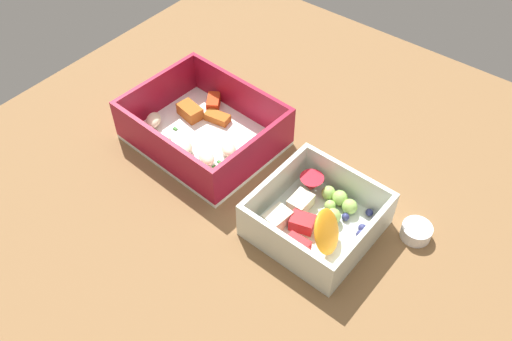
{
  "coord_description": "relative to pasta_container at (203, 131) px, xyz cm",
  "views": [
    {
      "loc": [
        26.79,
        -35.96,
        53.06
      ],
      "look_at": [
        -1.46,
        -0.2,
        4.0
      ],
      "focal_mm": 37.77,
      "sensor_mm": 36.0,
      "label": 1
    }
  ],
  "objects": [
    {
      "name": "table_surface",
      "position": [
        11.54,
        -1.15,
        -2.96
      ],
      "size": [
        80.0,
        80.0,
        2.0
      ],
      "primitive_type": "cube",
      "color": "brown",
      "rests_on": "ground"
    },
    {
      "name": "paper_cup_liner",
      "position": [
        29.88,
        3.41,
        -1.12
      ],
      "size": [
        3.53,
        3.53,
        1.68
      ],
      "primitive_type": "cylinder",
      "color": "white",
      "rests_on": "table_surface"
    },
    {
      "name": "pasta_container",
      "position": [
        0.0,
        0.0,
        0.0
      ],
      "size": [
        19.74,
        16.17,
        6.22
      ],
      "rotation": [
        0.0,
        0.0,
        -0.06
      ],
      "color": "white",
      "rests_on": "table_surface"
    },
    {
      "name": "fruit_bowl",
      "position": [
        20.07,
        -2.67,
        -0.1
      ],
      "size": [
        13.37,
        13.46,
        5.89
      ],
      "rotation": [
        0.0,
        0.0,
        -0.03
      ],
      "color": "silver",
      "rests_on": "table_surface"
    }
  ]
}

